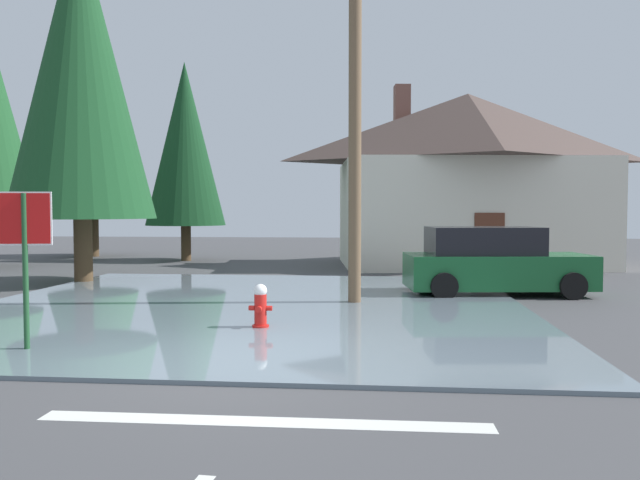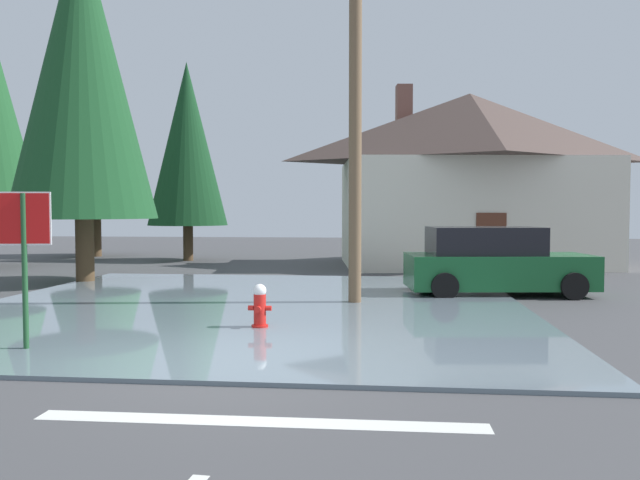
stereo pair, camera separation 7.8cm
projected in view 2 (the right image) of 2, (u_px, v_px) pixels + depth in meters
ground_plane at (237, 367)px, 8.65m from camera, size 80.00×80.00×0.10m
flood_puddle at (249, 306)px, 13.66m from camera, size 11.69×12.21×0.06m
lane_stop_bar at (259, 421)px, 6.24m from camera, size 4.49×0.33×0.01m
stop_sign_near at (24, 238)px, 9.21m from camera, size 0.76×0.17×2.35m
fire_hydrant at (260, 308)px, 10.98m from camera, size 0.41×0.35×0.81m
utility_pole at (355, 81)px, 13.78m from camera, size 1.60×0.28×9.40m
house at (469, 177)px, 23.90m from camera, size 10.70×7.54×6.96m
parked_car at (494, 263)px, 15.60m from camera, size 4.60×2.40×1.67m
pine_tree_mid_left at (94, 128)px, 28.47m from camera, size 3.92×3.92×9.80m
pine_tree_short_left at (82, 70)px, 17.93m from camera, size 4.11×4.11×10.27m
pine_tree_far_center at (187, 144)px, 26.09m from camera, size 3.26×3.26×8.15m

